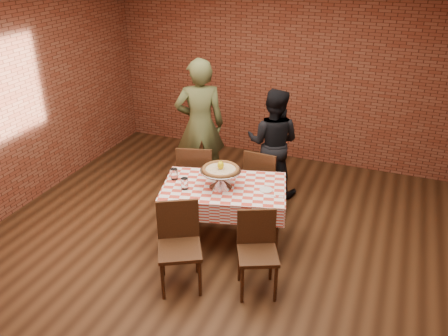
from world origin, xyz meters
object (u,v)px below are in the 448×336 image
at_px(condiment_caddy, 229,170).
at_px(diner_olive, 200,125).
at_px(water_glass_left, 185,184).
at_px(pizza, 221,170).
at_px(water_glass_right, 174,174).
at_px(chair_near_right, 258,256).
at_px(diner_black, 273,143).
at_px(table, 224,215).
at_px(chair_far_right, 264,179).
at_px(chair_near_left, 180,249).
at_px(chair_far_left, 197,175).
at_px(pizza_stand, 221,178).

bearing_deg(condiment_caddy, diner_olive, 117.99).
bearing_deg(water_glass_left, pizza, 28.84).
xyz_separation_m(water_glass_right, chair_near_right, (1.22, -0.62, -0.39)).
relative_size(water_glass_left, diner_black, 0.09).
bearing_deg(water_glass_right, table, 5.57).
xyz_separation_m(pizza, water_glass_left, (-0.35, -0.19, -0.15)).
height_order(pizza, diner_black, diner_black).
bearing_deg(chair_far_right, chair_near_left, 82.61).
relative_size(table, chair_far_left, 1.46).
xyz_separation_m(diner_olive, diner_black, (1.00, 0.19, -0.18)).
bearing_deg(water_glass_left, diner_black, 71.06).
bearing_deg(water_glass_left, condiment_caddy, 55.46).
relative_size(water_glass_left, chair_near_left, 0.14).
distance_m(chair_near_right, chair_far_left, 1.82).
relative_size(table, chair_near_right, 1.56).
distance_m(table, chair_near_right, 0.92).
xyz_separation_m(pizza_stand, water_glass_left, (-0.35, -0.19, -0.04)).
height_order(water_glass_left, diner_black, diner_black).
distance_m(pizza, diner_black, 1.44).
relative_size(chair_near_right, diner_black, 0.57).
bearing_deg(diner_black, condiment_caddy, 77.01).
relative_size(pizza, condiment_caddy, 3.05).
height_order(table, diner_olive, diner_olive).
bearing_deg(chair_far_left, diner_olive, -85.61).
bearing_deg(diner_black, table, 80.85).
relative_size(pizza_stand, chair_far_left, 0.50).
distance_m(chair_near_left, diner_black, 2.31).
height_order(chair_far_right, diner_black, diner_black).
distance_m(water_glass_left, water_glass_right, 0.27).
bearing_deg(pizza_stand, pizza, 0.00).
bearing_deg(pizza_stand, diner_olive, 123.34).
bearing_deg(diner_olive, diner_black, 162.50).
bearing_deg(diner_olive, chair_near_left, 80.55).
height_order(diner_olive, diner_black, diner_olive).
xyz_separation_m(pizza_stand, water_glass_right, (-0.57, -0.03, -0.04)).
relative_size(pizza_stand, pizza, 1.13).
xyz_separation_m(chair_near_right, chair_far_left, (-1.26, 1.31, 0.03)).
bearing_deg(chair_near_right, diner_black, 78.05).
bearing_deg(chair_far_right, chair_near_right, 108.61).
distance_m(water_glass_right, diner_olive, 1.28).
height_order(pizza_stand, water_glass_left, pizza_stand).
relative_size(water_glass_right, diner_black, 0.09).
xyz_separation_m(pizza, chair_near_left, (-0.10, -0.86, -0.52)).
xyz_separation_m(pizza_stand, chair_near_left, (-0.10, -0.86, -0.41)).
bearing_deg(pizza_stand, chair_near_right, -44.54).
xyz_separation_m(water_glass_left, water_glass_right, (-0.21, 0.16, 0.00)).
distance_m(chair_far_left, diner_black, 1.13).
relative_size(table, pizza, 3.28).
relative_size(table, diner_black, 0.89).
bearing_deg(diner_black, chair_near_left, 80.23).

